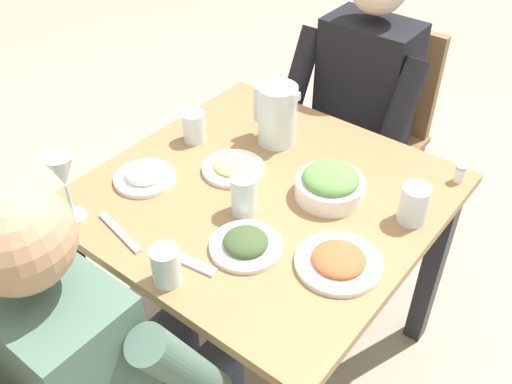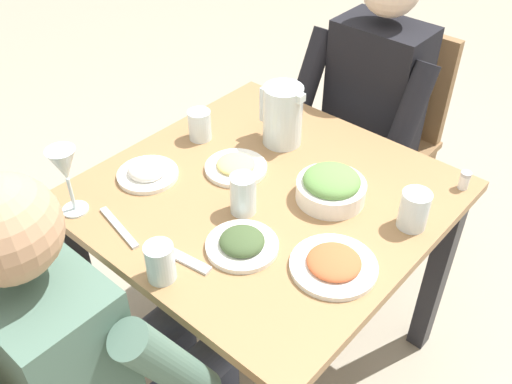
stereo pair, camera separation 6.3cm
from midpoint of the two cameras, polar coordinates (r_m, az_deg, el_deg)
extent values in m
plane|color=#9E937F|center=(2.12, 1.57, -15.44)|extent=(8.00, 8.00, 0.00)
cube|color=#997047|center=(1.59, 2.01, -0.34)|extent=(0.91, 0.91, 0.03)
cube|color=#232328|center=(1.97, 18.57, -7.86)|extent=(0.06, 0.06, 0.70)
cube|color=#232328|center=(2.26, 0.49, 1.62)|extent=(0.06, 0.06, 0.70)
cube|color=#232328|center=(1.89, -15.87, -9.61)|extent=(0.06, 0.06, 0.70)
cube|color=olive|center=(2.48, 16.92, -0.05)|extent=(0.04, 0.04, 0.45)
cube|color=olive|center=(2.60, 10.39, 3.07)|extent=(0.04, 0.04, 0.45)
cube|color=olive|center=(2.24, 12.89, -4.18)|extent=(0.04, 0.04, 0.45)
cube|color=olive|center=(2.36, 5.90, -0.53)|extent=(0.04, 0.04, 0.45)
cube|color=olive|center=(2.27, 12.31, 4.36)|extent=(0.40, 0.40, 0.03)
cube|color=olive|center=(2.30, 15.44, 10.79)|extent=(0.38, 0.04, 0.42)
cube|color=black|center=(2.11, 12.85, 9.87)|extent=(0.32, 0.20, 0.50)
cylinder|color=#2D3342|center=(2.09, 11.07, 0.54)|extent=(0.11, 0.38, 0.11)
cylinder|color=#2D3342|center=(2.10, 7.59, -6.32)|extent=(0.10, 0.10, 0.48)
cylinder|color=black|center=(1.92, 15.88, 6.96)|extent=(0.08, 0.23, 0.37)
cylinder|color=#2D3342|center=(2.16, 7.29, 2.40)|extent=(0.11, 0.38, 0.11)
cylinder|color=#2D3342|center=(2.17, 3.93, -4.25)|extent=(0.10, 0.10, 0.48)
cylinder|color=black|center=(2.09, 6.18, 11.02)|extent=(0.08, 0.23, 0.37)
cube|color=#4C6B5B|center=(1.26, -18.12, -15.97)|extent=(0.32, 0.20, 0.50)
sphere|color=tan|center=(1.00, -22.30, -3.48)|extent=(0.19, 0.19, 0.19)
cylinder|color=#2D3342|center=(1.58, -12.03, -16.15)|extent=(0.11, 0.38, 0.11)
cylinder|color=#2D3342|center=(1.81, -6.31, -16.40)|extent=(0.10, 0.10, 0.48)
cylinder|color=#4C6B5B|center=(1.41, -18.23, -7.32)|extent=(0.08, 0.23, 0.37)
cylinder|color=#4C6B5B|center=(1.18, -6.90, -17.04)|extent=(0.08, 0.23, 0.37)
cylinder|color=silver|center=(1.73, 3.76, 7.67)|extent=(0.12, 0.12, 0.19)
cube|color=silver|center=(1.77, 1.85, 8.78)|extent=(0.02, 0.02, 0.11)
cube|color=silver|center=(1.66, 5.36, 9.45)|extent=(0.04, 0.03, 0.02)
cylinder|color=white|center=(1.56, 8.68, 0.11)|extent=(0.19, 0.19, 0.05)
ellipsoid|color=#608E47|center=(1.54, 8.80, 1.14)|extent=(0.16, 0.16, 0.06)
cylinder|color=white|center=(1.41, -0.11, -5.45)|extent=(0.18, 0.18, 0.01)
ellipsoid|color=#3D512D|center=(1.40, -0.11, -4.98)|extent=(0.11, 0.11, 0.04)
cylinder|color=white|center=(1.65, -9.74, 1.72)|extent=(0.18, 0.18, 0.01)
ellipsoid|color=white|center=(1.64, -9.81, 2.23)|extent=(0.11, 0.11, 0.05)
cylinder|color=white|center=(1.38, 9.11, -7.38)|extent=(0.21, 0.21, 0.01)
ellipsoid|color=#CC5B33|center=(1.37, 9.17, -6.97)|extent=(0.13, 0.13, 0.03)
cylinder|color=white|center=(1.66, -0.93, 2.43)|extent=(0.18, 0.18, 0.01)
ellipsoid|color=#E0C670|center=(1.65, -0.93, 2.81)|extent=(0.11, 0.11, 0.03)
cylinder|color=silver|center=(1.33, -8.25, -7.01)|extent=(0.07, 0.07, 0.10)
cylinder|color=silver|center=(1.50, 16.77, -1.74)|extent=(0.08, 0.08, 0.11)
cylinder|color=silver|center=(1.48, -0.08, -0.25)|extent=(0.07, 0.07, 0.11)
cylinder|color=silver|center=(1.78, -4.65, 6.71)|extent=(0.07, 0.07, 0.10)
cylinder|color=silver|center=(1.58, -16.60, -1.70)|extent=(0.07, 0.07, 0.01)
cylinder|color=silver|center=(1.55, -16.95, -0.22)|extent=(0.01, 0.01, 0.10)
cone|color=silver|center=(1.50, -17.62, 2.60)|extent=(0.08, 0.08, 0.09)
cylinder|color=white|center=(1.69, 21.19, 0.96)|extent=(0.03, 0.03, 0.04)
cylinder|color=#B2B2B7|center=(1.68, 21.40, 1.68)|extent=(0.03, 0.03, 0.01)
cube|color=silver|center=(1.39, -6.25, -6.56)|extent=(0.17, 0.05, 0.01)
cube|color=silver|center=(1.50, -12.44, -3.50)|extent=(0.18, 0.05, 0.01)
camera|label=1|loc=(0.03, -88.80, 0.97)|focal=39.81mm
camera|label=2|loc=(0.03, 91.20, -0.97)|focal=39.81mm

